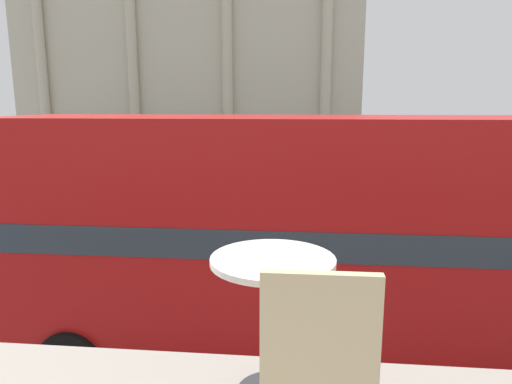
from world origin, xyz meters
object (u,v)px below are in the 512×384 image
car_maroon (379,171)px  pedestrian_black (240,186)px  cafe_chair_0 (317,364)px  traffic_light_far (392,147)px  double_decker_bus (327,232)px  traffic_light_mid (234,153)px  pedestrian_white (6,221)px  cafe_dining_table (273,296)px  pedestrian_red (199,162)px  pedestrian_yellow (395,183)px  traffic_light_near (458,187)px  plaza_building_left (194,55)px

car_maroon → pedestrian_black: size_ratio=2.33×
cafe_chair_0 → traffic_light_far: cafe_chair_0 is taller
double_decker_bus → traffic_light_mid: size_ratio=2.83×
cafe_chair_0 → pedestrian_white: (-8.96, 11.07, -2.57)m
traffic_light_far → pedestrian_white: bearing=-136.8°
pedestrian_black → pedestrian_white: bearing=-112.7°
cafe_dining_table → pedestrian_red: (-6.12, 25.35, -2.64)m
car_maroon → double_decker_bus: bearing=86.2°
traffic_light_far → pedestrian_yellow: size_ratio=1.85×
cafe_chair_0 → pedestrian_black: 17.91m
pedestrian_red → cafe_dining_table: bearing=163.3°
cafe_dining_table → cafe_chair_0: 0.57m
car_maroon → pedestrian_white: (-13.38, -14.01, 0.34)m
cafe_chair_0 → pedestrian_red: (-6.31, 25.89, -2.62)m
traffic_light_mid → pedestrian_white: traffic_light_mid is taller
traffic_light_far → pedestrian_black: traffic_light_far is taller
traffic_light_far → traffic_light_near: bearing=-93.2°
plaza_building_left → traffic_light_far: plaza_building_left is taller
plaza_building_left → pedestrian_red: plaza_building_left is taller
cafe_dining_table → pedestrian_white: cafe_dining_table is taller
pedestrian_black → car_maroon: bearing=68.5°
cafe_chair_0 → pedestrian_black: bearing=98.0°
double_decker_bus → cafe_chair_0: size_ratio=11.89×
plaza_building_left → double_decker_bus: bearing=-73.9°
traffic_light_near → pedestrian_white: (-13.11, 0.08, -1.30)m
pedestrian_black → pedestrian_red: bearing=135.4°
traffic_light_mid → car_maroon: size_ratio=0.91×
traffic_light_mid → pedestrian_yellow: size_ratio=2.13×
plaza_building_left → traffic_light_near: 38.12m
traffic_light_far → pedestrian_white: size_ratio=1.86×
double_decker_bus → traffic_light_far: size_ratio=3.25×
double_decker_bus → traffic_light_near: size_ratio=3.04×
double_decker_bus → traffic_light_mid: double_decker_bus is taller
pedestrian_yellow → plaza_building_left: bearing=87.0°
traffic_light_far → pedestrian_red: 11.41m
cafe_chair_0 → traffic_light_mid: bearing=98.7°
double_decker_bus → pedestrian_yellow: 13.69m
traffic_light_near → car_maroon: 14.18m
cafe_dining_table → pedestrian_yellow: (4.34, 18.49, -2.58)m
pedestrian_black → pedestrian_white: size_ratio=1.01×
traffic_light_far → plaza_building_left: bearing=126.8°
plaza_building_left → traffic_light_far: bearing=-53.2°
traffic_light_far → pedestrian_yellow: bearing=-98.3°
pedestrian_yellow → pedestrian_red: bearing=113.9°
pedestrian_white → pedestrian_red: pedestrian_white is taller
traffic_light_near → car_maroon: traffic_light_near is taller
pedestrian_black → pedestrian_yellow: bearing=34.2°
traffic_light_far → pedestrian_white: 19.03m
car_maroon → pedestrian_yellow: 6.06m
car_maroon → traffic_light_mid: bearing=55.2°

